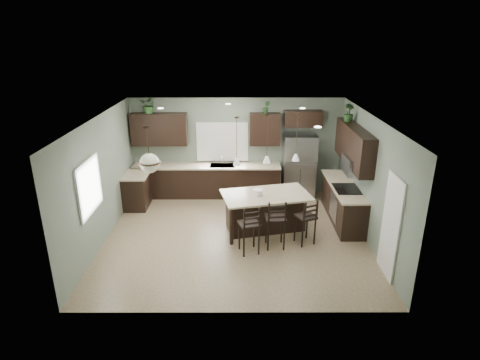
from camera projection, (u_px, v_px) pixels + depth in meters
name	position (u px, v px, depth m)	size (l,w,h in m)	color
ground	(236.00, 236.00, 9.44)	(6.00, 6.00, 0.00)	#9E8466
pantry_door	(391.00, 227.00, 7.64)	(0.04, 0.82, 2.04)	white
window_back	(222.00, 142.00, 11.46)	(1.35, 0.02, 1.00)	white
window_left	(89.00, 187.00, 8.14)	(0.02, 1.10, 1.00)	white
left_return_cabs	(137.00, 191.00, 10.87)	(0.60, 0.90, 0.90)	black
left_return_countertop	(136.00, 175.00, 10.71)	(0.66, 0.96, 0.04)	#C1B391
back_lower_cabs	(207.00, 181.00, 11.58)	(4.20, 0.60, 0.90)	black
back_countertop	(207.00, 166.00, 11.39)	(4.20, 0.66, 0.04)	#C1B391
sink_inset	(222.00, 165.00, 11.39)	(0.70, 0.45, 0.01)	gray
faucet	(222.00, 161.00, 11.31)	(0.02, 0.02, 0.28)	silver
back_upper_left	(159.00, 129.00, 11.17)	(1.55, 0.34, 0.90)	black
back_upper_right	(265.00, 129.00, 11.18)	(0.85, 0.34, 0.90)	black
fridge_header	(303.00, 119.00, 11.07)	(1.05, 0.34, 0.45)	black
right_lower_cabs	(343.00, 203.00, 10.11)	(0.60, 2.35, 0.90)	black
right_countertop	(344.00, 186.00, 9.94)	(0.66, 2.35, 0.04)	#C1B391
cooktop	(347.00, 189.00, 9.68)	(0.58, 0.75, 0.02)	black
wall_oven_front	(333.00, 208.00, 9.85)	(0.01, 0.72, 0.60)	gray
right_upper_cabs	(354.00, 146.00, 9.58)	(0.34, 2.35, 0.90)	black
microwave	(353.00, 165.00, 9.47)	(0.40, 0.75, 0.40)	gray
refrigerator	(299.00, 166.00, 11.37)	(0.90, 0.74, 1.85)	#94959D
kitchen_island	(265.00, 212.00, 9.57)	(2.02, 1.15, 0.92)	black
serving_dish	(258.00, 192.00, 9.34)	(0.24, 0.24, 0.14)	white
bar_stool_left	(249.00, 229.00, 8.55)	(0.41, 0.41, 1.12)	black
bar_stool_center	(275.00, 223.00, 8.76)	(0.43, 0.43, 1.16)	black
bar_stool_right	(305.00, 221.00, 8.94)	(0.40, 0.40, 1.08)	black
pendant_left	(237.00, 141.00, 8.79)	(0.17, 0.17, 1.10)	silver
pendant_center	(267.00, 140.00, 8.94)	(0.17, 0.17, 1.10)	silver
pendant_right	(297.00, 138.00, 9.09)	(0.17, 0.17, 1.10)	white
chandelier	(148.00, 150.00, 7.89)	(0.44, 0.44, 0.95)	beige
plant_back_left	(149.00, 105.00, 10.90)	(0.43, 0.37, 0.48)	#2C5726
plant_back_right	(267.00, 107.00, 10.93)	(0.19, 0.16, 0.35)	#2B5425
plant_right_wall	(349.00, 113.00, 9.92)	(0.25, 0.25, 0.44)	#284C21
room_shell	(236.00, 167.00, 8.85)	(6.00, 6.00, 6.00)	slate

